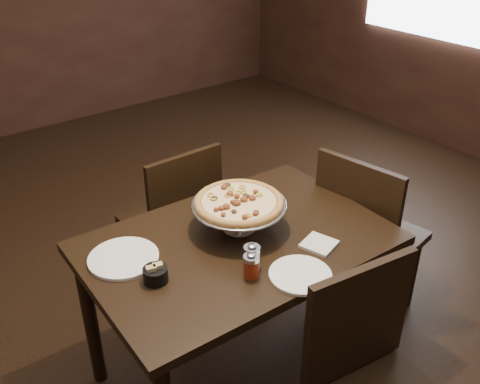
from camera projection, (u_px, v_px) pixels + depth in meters
room at (249, 79)px, 1.92m from camera, size 6.04×7.04×2.84m
dining_table at (238, 259)px, 2.22m from camera, size 1.24×0.85×0.76m
pizza_stand at (239, 202)px, 2.16m from camera, size 0.39×0.39×0.16m
parmesan_shaker at (252, 257)px, 1.98m from camera, size 0.06×0.06×0.11m
pepper_flake_shaker at (251, 266)px, 1.94m from camera, size 0.06×0.06×0.10m
packet_caddy at (155, 274)px, 1.92m from camera, size 0.09×0.09×0.07m
napkin_stack at (319, 244)px, 2.13m from camera, size 0.15×0.15×0.01m
plate_left at (124, 258)px, 2.05m from camera, size 0.27×0.27×0.01m
plate_near at (300, 275)px, 1.96m from camera, size 0.23×0.23×0.01m
serving_spatula at (270, 202)px, 2.17m from camera, size 0.16×0.16×0.02m
chair_far at (175, 218)px, 2.80m from camera, size 0.43×0.43×0.91m
chair_side at (365, 232)px, 2.64m from camera, size 0.51×0.51×0.95m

